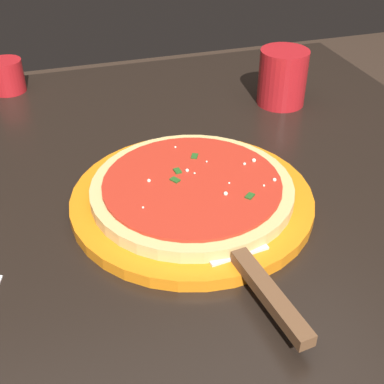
% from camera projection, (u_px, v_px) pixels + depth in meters
% --- Properties ---
extents(restaurant_table, '(1.06, 0.87, 0.75)m').
position_uv_depth(restaurant_table, '(212.00, 289.00, 0.72)').
color(restaurant_table, black).
rests_on(restaurant_table, ground_plane).
extents(serving_plate, '(0.31, 0.31, 0.02)m').
position_uv_depth(serving_plate, '(192.00, 200.00, 0.66)').
color(serving_plate, orange).
rests_on(serving_plate, restaurant_table).
extents(pizza, '(0.26, 0.26, 0.02)m').
position_uv_depth(pizza, '(192.00, 188.00, 0.65)').
color(pizza, '#DBB26B').
rests_on(pizza, serving_plate).
extents(pizza_server, '(0.22, 0.08, 0.01)m').
position_uv_depth(pizza_server, '(253.00, 269.00, 0.54)').
color(pizza_server, silver).
rests_on(pizza_server, serving_plate).
extents(cup_tall_drink, '(0.08, 0.08, 0.10)m').
position_uv_depth(cup_tall_drink, '(283.00, 77.00, 0.88)').
color(cup_tall_drink, '#B2191E').
rests_on(cup_tall_drink, restaurant_table).
extents(cup_small_sauce, '(0.06, 0.06, 0.06)m').
position_uv_depth(cup_small_sauce, '(7.00, 76.00, 0.93)').
color(cup_small_sauce, '#B2191E').
rests_on(cup_small_sauce, restaurant_table).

